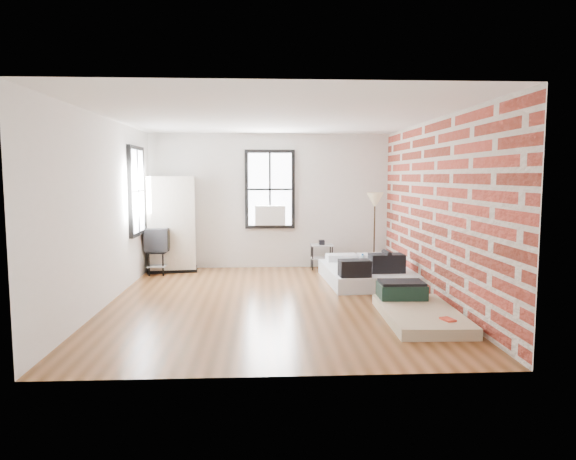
{
  "coord_description": "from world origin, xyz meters",
  "views": [
    {
      "loc": [
        -0.17,
        -7.76,
        1.92
      ],
      "look_at": [
        0.24,
        0.3,
        1.07
      ],
      "focal_mm": 32.0,
      "sensor_mm": 36.0,
      "label": 1
    }
  ],
  "objects": [
    {
      "name": "side_table",
      "position": [
        1.07,
        2.72,
        0.4
      ],
      "size": [
        0.46,
        0.37,
        0.6
      ],
      "rotation": [
        0.0,
        0.0,
        -0.0
      ],
      "color": "black",
      "rests_on": "ground"
    },
    {
      "name": "ground",
      "position": [
        0.0,
        0.0,
        0.0
      ],
      "size": [
        6.0,
        6.0,
        0.0
      ],
      "primitive_type": "plane",
      "color": "#573316",
      "rests_on": "ground"
    },
    {
      "name": "room_shell",
      "position": [
        0.23,
        0.36,
        1.74
      ],
      "size": [
        5.02,
        6.02,
        2.8
      ],
      "color": "silver",
      "rests_on": "ground"
    },
    {
      "name": "floor_lamp",
      "position": [
        2.15,
        2.65,
        1.35
      ],
      "size": [
        0.34,
        0.34,
        1.58
      ],
      "color": "black",
      "rests_on": "ground"
    },
    {
      "name": "wardrobe",
      "position": [
        -1.99,
        2.65,
        0.96
      ],
      "size": [
        1.04,
        0.68,
        1.92
      ],
      "rotation": [
        0.0,
        0.0,
        0.13
      ],
      "color": "black",
      "rests_on": "ground"
    },
    {
      "name": "mattress_main",
      "position": [
        1.75,
        1.35,
        0.18
      ],
      "size": [
        1.58,
        2.09,
        0.65
      ],
      "rotation": [
        0.0,
        0.0,
        0.05
      ],
      "color": "white",
      "rests_on": "ground"
    },
    {
      "name": "mattress_bare",
      "position": [
        1.93,
        -0.98,
        0.12
      ],
      "size": [
        1.01,
        1.85,
        0.39
      ],
      "rotation": [
        0.0,
        0.0,
        -0.03
      ],
      "color": "tan",
      "rests_on": "ground"
    },
    {
      "name": "tv_stand",
      "position": [
        -2.21,
        2.4,
        0.65
      ],
      "size": [
        0.46,
        0.65,
        0.91
      ],
      "rotation": [
        0.0,
        0.0,
        -0.0
      ],
      "color": "black",
      "rests_on": "ground"
    }
  ]
}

